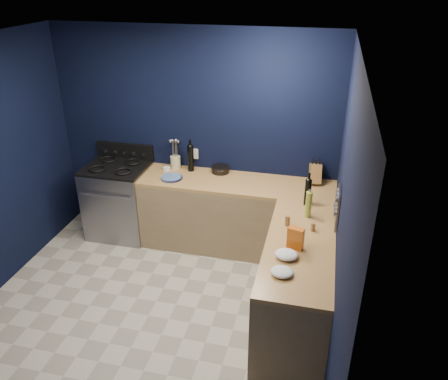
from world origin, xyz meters
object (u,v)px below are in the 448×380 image
(plate_stack, at_px, (171,178))
(crouton_bag, at_px, (296,238))
(knife_block, at_px, (315,173))
(utensil_crock, at_px, (176,162))
(gas_range, at_px, (120,201))

(plate_stack, relative_size, crouton_bag, 1.16)
(plate_stack, distance_m, knife_block, 1.69)
(utensil_crock, height_order, knife_block, knife_block)
(knife_block, bearing_deg, plate_stack, -178.60)
(gas_range, height_order, crouton_bag, crouton_bag)
(plate_stack, bearing_deg, crouton_bag, -35.75)
(knife_block, relative_size, crouton_bag, 1.08)
(utensil_crock, relative_size, knife_block, 0.69)
(gas_range, distance_m, plate_stack, 0.89)
(plate_stack, distance_m, crouton_bag, 1.93)
(utensil_crock, xyz_separation_m, knife_block, (1.72, -0.02, 0.04))
(gas_range, xyz_separation_m, knife_block, (2.42, 0.22, 0.55))
(knife_block, xyz_separation_m, crouton_bag, (-0.10, -1.43, -0.01))
(plate_stack, bearing_deg, knife_block, 10.34)
(plate_stack, distance_m, utensil_crock, 0.34)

